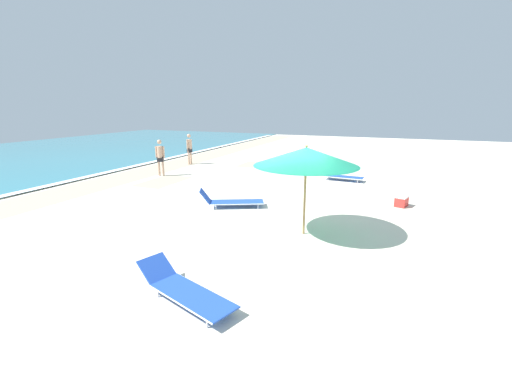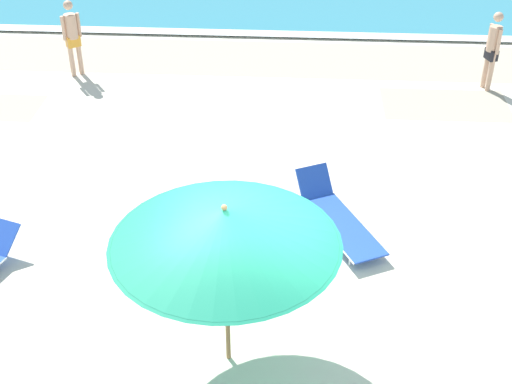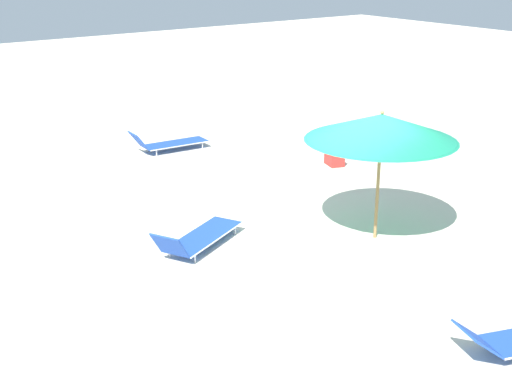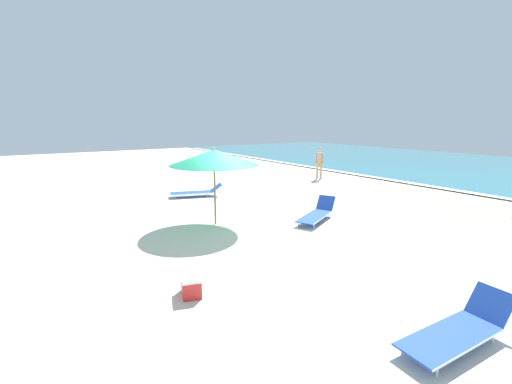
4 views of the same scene
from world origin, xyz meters
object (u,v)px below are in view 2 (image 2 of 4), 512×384
at_px(beachgoer_wading_adult, 493,46).
at_px(beach_umbrella, 225,227).
at_px(beachgoer_strolling_adult, 72,34).
at_px(sun_lounger_under_umbrella, 337,217).

bearing_deg(beachgoer_wading_adult, beach_umbrella, 130.41).
relative_size(beach_umbrella, beachgoer_wading_adult, 1.53).
bearing_deg(beachgoer_strolling_adult, sun_lounger_under_umbrella, -83.80).
bearing_deg(sun_lounger_under_umbrella, beach_umbrella, -142.75).
relative_size(sun_lounger_under_umbrella, beachgoer_strolling_adult, 1.23).
height_order(beachgoer_wading_adult, beachgoer_strolling_adult, same).
bearing_deg(beachgoer_strolling_adult, beachgoer_wading_adult, -40.50).
relative_size(sun_lounger_under_umbrella, beachgoer_wading_adult, 1.23).
distance_m(sun_lounger_under_umbrella, beachgoer_wading_adult, 6.59).
height_order(beach_umbrella, beachgoer_wading_adult, beach_umbrella).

